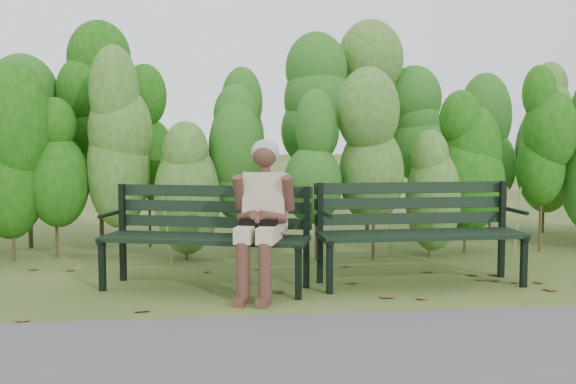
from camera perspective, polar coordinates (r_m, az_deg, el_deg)
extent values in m
plane|color=#2C4517|center=(5.59, 0.40, -7.98)|extent=(80.00, 80.00, 0.00)
cube|color=#474749|center=(3.50, 4.82, -15.80)|extent=(60.00, 2.50, 0.01)
cylinder|color=#47381E|center=(6.93, -18.82, -2.40)|extent=(0.03, 0.03, 0.80)
ellipsoid|color=#2B6022|center=(6.88, -18.96, 2.90)|extent=(0.64, 0.64, 1.44)
cylinder|color=#47381E|center=(6.82, -13.79, -2.39)|extent=(0.03, 0.03, 0.80)
ellipsoid|color=#2B6022|center=(6.77, -13.90, 2.99)|extent=(0.64, 0.64, 1.44)
cylinder|color=#47381E|center=(6.77, -8.65, -2.36)|extent=(0.03, 0.03, 0.80)
ellipsoid|color=#2B6022|center=(6.72, -8.72, 3.06)|extent=(0.64, 0.64, 1.44)
cylinder|color=#47381E|center=(6.77, -3.47, -2.31)|extent=(0.03, 0.03, 0.80)
ellipsoid|color=#2B6022|center=(6.72, -3.50, 3.11)|extent=(0.64, 0.64, 1.44)
cylinder|color=#47381E|center=(6.83, 1.67, -2.25)|extent=(0.03, 0.03, 0.80)
ellipsoid|color=#2B6022|center=(6.78, 1.68, 3.13)|extent=(0.64, 0.64, 1.44)
cylinder|color=#47381E|center=(6.94, 6.68, -2.16)|extent=(0.03, 0.03, 0.80)
ellipsoid|color=#2B6022|center=(6.90, 6.73, 3.12)|extent=(0.64, 0.64, 1.44)
cylinder|color=#47381E|center=(7.11, 11.49, -2.07)|extent=(0.03, 0.03, 0.80)
ellipsoid|color=#2B6022|center=(7.06, 11.58, 3.10)|extent=(0.64, 0.64, 1.44)
cylinder|color=#47381E|center=(7.32, 16.06, -1.96)|extent=(0.03, 0.03, 0.80)
ellipsoid|color=#2B6022|center=(7.27, 16.18, 3.05)|extent=(0.64, 0.64, 1.44)
cylinder|color=#47381E|center=(7.57, 20.35, -1.86)|extent=(0.03, 0.03, 0.80)
ellipsoid|color=#2B6022|center=(7.53, 20.49, 2.99)|extent=(0.64, 0.64, 1.44)
cylinder|color=#47381E|center=(8.01, -21.14, -0.45)|extent=(0.04, 0.04, 1.10)
ellipsoid|color=#0E580D|center=(7.98, -21.33, 5.85)|extent=(0.70, 0.70, 1.98)
cylinder|color=#47381E|center=(7.85, -15.71, -0.41)|extent=(0.04, 0.04, 1.10)
ellipsoid|color=#0E580D|center=(7.82, -15.85, 6.02)|extent=(0.70, 0.70, 1.98)
cylinder|color=#47381E|center=(7.76, -10.10, -0.36)|extent=(0.04, 0.04, 1.10)
ellipsoid|color=#0E580D|center=(7.73, -10.20, 6.15)|extent=(0.70, 0.70, 1.98)
cylinder|color=#47381E|center=(7.75, -4.43, -0.31)|extent=(0.04, 0.04, 1.10)
ellipsoid|color=#0E580D|center=(7.72, -4.47, 6.21)|extent=(0.70, 0.70, 1.98)
cylinder|color=#47381E|center=(7.81, 1.21, -0.26)|extent=(0.04, 0.04, 1.10)
ellipsoid|color=#0E580D|center=(7.78, 1.22, 6.21)|extent=(0.70, 0.70, 1.98)
cylinder|color=#47381E|center=(7.95, 6.71, -0.20)|extent=(0.04, 0.04, 1.10)
ellipsoid|color=#0E580D|center=(7.92, 6.77, 6.15)|extent=(0.70, 0.70, 1.98)
cylinder|color=#47381E|center=(8.16, 11.97, -0.15)|extent=(0.04, 0.04, 1.10)
ellipsoid|color=#0E580D|center=(8.13, 12.08, 6.04)|extent=(0.70, 0.70, 1.98)
cylinder|color=#47381E|center=(8.43, 16.93, -0.09)|extent=(0.04, 0.04, 1.10)
ellipsoid|color=#0E580D|center=(8.40, 17.08, 5.90)|extent=(0.70, 0.70, 1.98)
cylinder|color=#47381E|center=(8.76, 21.55, -0.04)|extent=(0.04, 0.04, 1.10)
ellipsoid|color=#0E580D|center=(8.74, 21.73, 5.72)|extent=(0.70, 0.70, 1.98)
cube|color=brown|center=(5.08, -4.37, -9.26)|extent=(0.11, 0.11, 0.01)
cube|color=brown|center=(6.07, 7.70, -6.97)|extent=(0.11, 0.11, 0.01)
cube|color=brown|center=(5.38, -4.63, -8.46)|extent=(0.09, 0.07, 0.01)
cube|color=brown|center=(5.68, -5.39, -7.77)|extent=(0.07, 0.09, 0.01)
cube|color=brown|center=(4.64, 0.42, -10.61)|extent=(0.11, 0.10, 0.01)
cube|color=brown|center=(6.39, -2.99, -6.35)|extent=(0.10, 0.09, 0.01)
cube|color=brown|center=(5.66, 0.10, -7.79)|extent=(0.10, 0.08, 0.01)
cube|color=brown|center=(5.60, -11.71, -8.03)|extent=(0.11, 0.11, 0.01)
cube|color=brown|center=(5.55, -11.19, -8.13)|extent=(0.11, 0.11, 0.01)
cube|color=brown|center=(5.42, -5.91, -8.39)|extent=(0.09, 0.10, 0.01)
cube|color=brown|center=(6.17, -19.64, -7.03)|extent=(0.11, 0.11, 0.01)
cube|color=brown|center=(6.03, 14.12, -7.16)|extent=(0.10, 0.08, 0.01)
cube|color=brown|center=(6.82, 20.81, -5.95)|extent=(0.11, 0.11, 0.01)
cube|color=brown|center=(6.29, 6.23, -6.54)|extent=(0.08, 0.10, 0.01)
cube|color=brown|center=(7.12, 18.74, -5.44)|extent=(0.11, 0.11, 0.01)
cube|color=brown|center=(6.20, 7.51, -6.73)|extent=(0.11, 0.10, 0.01)
cube|color=brown|center=(5.19, 14.21, -9.09)|extent=(0.10, 0.08, 0.01)
cube|color=brown|center=(6.60, 6.88, -6.02)|extent=(0.11, 0.10, 0.01)
cube|color=brown|center=(6.24, -2.99, -6.62)|extent=(0.11, 0.11, 0.01)
cube|color=brown|center=(6.60, 20.91, -6.29)|extent=(0.10, 0.11, 0.01)
cube|color=brown|center=(6.01, -11.16, -7.13)|extent=(0.08, 0.09, 0.01)
cube|color=brown|center=(5.17, -0.10, -9.02)|extent=(0.11, 0.11, 0.01)
cube|color=black|center=(5.27, -7.65, -4.22)|extent=(1.62, 0.57, 0.04)
cube|color=black|center=(5.38, -7.27, -4.03)|extent=(1.62, 0.57, 0.04)
cube|color=black|center=(5.49, -6.90, -3.85)|extent=(1.62, 0.57, 0.04)
cube|color=black|center=(5.59, -6.56, -3.68)|extent=(1.62, 0.57, 0.04)
cube|color=black|center=(5.66, -6.32, -2.55)|extent=(1.60, 0.53, 0.10)
cube|color=black|center=(5.66, -6.29, -1.23)|extent=(1.60, 0.53, 0.10)
cube|color=black|center=(5.66, -6.26, 0.08)|extent=(1.60, 0.53, 0.10)
cube|color=black|center=(5.59, -15.46, -5.99)|extent=(0.06, 0.06, 0.41)
cube|color=black|center=(5.91, -13.83, -3.34)|extent=(0.06, 0.06, 0.83)
cube|color=black|center=(5.72, -14.70, -3.81)|extent=(0.18, 0.45, 0.04)
cylinder|color=black|center=(5.65, -14.94, -1.84)|extent=(0.13, 0.34, 0.03)
cube|color=black|center=(5.11, 0.88, -6.82)|extent=(0.06, 0.06, 0.41)
cube|color=black|center=(5.46, 1.57, -3.87)|extent=(0.06, 0.06, 0.83)
cube|color=black|center=(5.25, 1.21, -4.41)|extent=(0.18, 0.45, 0.04)
cylinder|color=black|center=(5.18, 1.14, -2.27)|extent=(0.13, 0.34, 0.03)
cube|color=black|center=(5.49, 11.83, -3.82)|extent=(1.69, 0.16, 0.04)
cube|color=black|center=(5.60, 11.42, -3.65)|extent=(1.69, 0.16, 0.04)
cube|color=black|center=(5.71, 11.03, -3.48)|extent=(1.69, 0.16, 0.04)
cube|color=black|center=(5.82, 10.65, -3.32)|extent=(1.69, 0.16, 0.04)
cube|color=black|center=(5.89, 10.39, -2.21)|extent=(1.69, 0.11, 0.10)
cube|color=black|center=(5.89, 10.36, -0.93)|extent=(1.69, 0.11, 0.10)
cube|color=black|center=(5.89, 10.34, 0.36)|extent=(1.69, 0.11, 0.10)
cube|color=black|center=(5.30, 3.55, -6.36)|extent=(0.05, 0.05, 0.42)
cube|color=black|center=(5.65, 2.73, -3.48)|extent=(0.05, 0.05, 0.85)
cube|color=black|center=(5.45, 3.16, -4.00)|extent=(0.06, 0.47, 0.04)
cylinder|color=black|center=(5.37, 3.27, -1.90)|extent=(0.04, 0.35, 0.03)
cube|color=black|center=(5.84, 19.34, -5.58)|extent=(0.05, 0.05, 0.42)
cube|color=black|center=(6.16, 17.66, -3.02)|extent=(0.05, 0.05, 0.85)
cube|color=black|center=(5.98, 18.56, -3.46)|extent=(0.06, 0.47, 0.04)
cylinder|color=black|center=(5.91, 18.81, -1.54)|extent=(0.04, 0.35, 0.03)
cube|color=tan|center=(5.13, -3.42, -3.49)|extent=(0.24, 0.41, 0.12)
cube|color=tan|center=(5.09, -1.59, -3.54)|extent=(0.24, 0.41, 0.12)
cylinder|color=#522F25|center=(5.02, -3.84, -6.82)|extent=(0.13, 0.13, 0.45)
cylinder|color=#522F25|center=(4.98, -1.96, -6.90)|extent=(0.13, 0.13, 0.45)
cube|color=#522F25|center=(5.00, -4.03, -9.21)|extent=(0.13, 0.20, 0.06)
cube|color=#522F25|center=(4.96, -2.14, -9.31)|extent=(0.13, 0.20, 0.06)
cube|color=tan|center=(5.32, -1.92, -0.86)|extent=(0.39, 0.32, 0.48)
cylinder|color=#522F25|center=(5.29, -1.97, 1.83)|extent=(0.08, 0.08, 0.09)
sphere|color=#522F25|center=(5.27, -2.00, 3.13)|extent=(0.20, 0.20, 0.20)
ellipsoid|color=gray|center=(5.30, -1.94, 3.39)|extent=(0.22, 0.21, 0.20)
cylinder|color=#522F25|center=(5.29, -4.16, -0.05)|extent=(0.14, 0.21, 0.29)
cylinder|color=#522F25|center=(5.21, 0.00, -0.11)|extent=(0.14, 0.21, 0.29)
cylinder|color=#522F25|center=(5.17, -3.44, -2.08)|extent=(0.16, 0.26, 0.12)
cylinder|color=#522F25|center=(5.12, -1.32, -2.13)|extent=(0.25, 0.21, 0.12)
sphere|color=#522F25|center=(5.09, -2.52, -2.38)|extent=(0.10, 0.10, 0.10)
cube|color=black|center=(5.11, -2.49, -3.09)|extent=(0.30, 0.19, 0.15)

